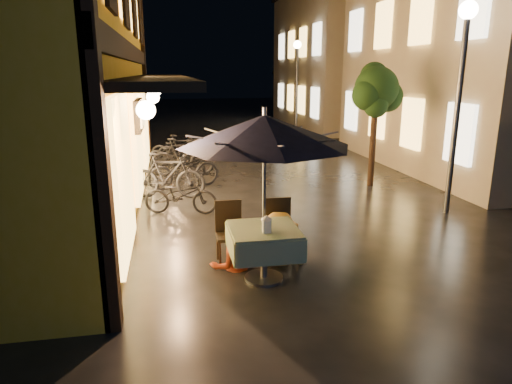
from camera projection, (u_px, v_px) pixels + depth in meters
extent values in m
plane|color=black|center=(349.00, 259.00, 7.30)|extent=(90.00, 90.00, 0.00)
cube|color=gold|center=(12.00, 41.00, 9.17)|extent=(4.50, 11.00, 7.00)
cube|color=black|center=(130.00, 52.00, 9.63)|extent=(0.12, 11.00, 0.35)
cube|color=black|center=(159.00, 79.00, 9.87)|extent=(1.20, 10.50, 0.12)
cube|color=#FCBF55|center=(138.00, 11.00, 13.10)|extent=(0.10, 0.90, 1.50)
cube|color=#FCBF55|center=(123.00, 176.00, 6.80)|extent=(0.10, 2.20, 2.40)
cube|color=#FCBF55|center=(137.00, 142.00, 10.12)|extent=(0.10, 2.20, 2.40)
cube|color=#FCBF55|center=(145.00, 124.00, 13.44)|extent=(0.10, 2.20, 2.40)
cube|color=tan|center=(505.00, 60.00, 13.99)|extent=(7.00, 9.00, 6.50)
cube|color=#FCBF55|center=(460.00, 134.00, 10.66)|extent=(0.10, 1.00, 1.40)
cube|color=#FCBF55|center=(474.00, 6.00, 9.95)|extent=(0.10, 1.00, 1.40)
cube|color=#FCBF55|center=(412.00, 124.00, 12.75)|extent=(0.10, 1.00, 1.40)
cube|color=#FCBF55|center=(421.00, 17.00, 12.03)|extent=(0.10, 1.00, 1.40)
cube|color=#FCBF55|center=(377.00, 116.00, 14.84)|extent=(0.10, 1.00, 1.40)
cube|color=#FCBF55|center=(383.00, 25.00, 14.12)|extent=(0.10, 1.00, 1.40)
cube|color=#FCBF55|center=(351.00, 111.00, 16.93)|extent=(0.10, 1.00, 1.40)
cube|color=#FCBF55|center=(355.00, 31.00, 16.21)|extent=(0.10, 1.00, 1.40)
cube|color=tan|center=(357.00, 60.00, 24.84)|extent=(7.00, 10.00, 7.00)
cube|color=#FCBF55|center=(315.00, 103.00, 21.11)|extent=(0.10, 1.00, 1.40)
cube|color=#FCBF55|center=(317.00, 39.00, 20.39)|extent=(0.10, 1.00, 1.40)
cube|color=#FCBF55|center=(301.00, 100.00, 23.20)|extent=(0.10, 1.00, 1.40)
cube|color=#FCBF55|center=(303.00, 42.00, 22.48)|extent=(0.10, 1.00, 1.40)
cube|color=#FCBF55|center=(290.00, 98.00, 25.29)|extent=(0.10, 1.00, 1.40)
cube|color=#FCBF55|center=(291.00, 45.00, 24.57)|extent=(0.10, 1.00, 1.40)
cube|color=#FCBF55|center=(281.00, 96.00, 27.38)|extent=(0.10, 1.00, 1.40)
cube|color=#FCBF55|center=(282.00, 47.00, 26.66)|extent=(0.10, 1.00, 1.40)
cylinder|color=black|center=(373.00, 144.00, 11.72)|extent=(0.16, 0.16, 2.20)
sphere|color=black|center=(376.00, 88.00, 11.36)|extent=(1.10, 1.10, 1.10)
sphere|color=black|center=(387.00, 96.00, 11.57)|extent=(0.80, 0.80, 0.80)
sphere|color=black|center=(367.00, 95.00, 11.21)|extent=(0.76, 0.76, 0.76)
sphere|color=black|center=(374.00, 76.00, 11.58)|extent=(0.70, 0.70, 0.70)
sphere|color=black|center=(376.00, 106.00, 11.21)|extent=(0.60, 0.60, 0.60)
cylinder|color=#59595E|center=(456.00, 118.00, 9.23)|extent=(0.12, 0.12, 4.00)
sphere|color=#FDE8C4|center=(468.00, 10.00, 8.70)|extent=(0.36, 0.36, 0.36)
cylinder|color=#59595E|center=(296.00, 92.00, 20.62)|extent=(0.12, 0.12, 4.00)
sphere|color=#FDE8C4|center=(297.00, 45.00, 20.10)|extent=(0.36, 0.36, 0.36)
cylinder|color=#59595E|center=(264.00, 256.00, 6.52)|extent=(0.10, 0.10, 0.72)
cylinder|color=#59595E|center=(264.00, 278.00, 6.61)|extent=(0.56, 0.56, 0.04)
cube|color=#284F2B|center=(264.00, 230.00, 6.42)|extent=(0.95, 0.95, 0.06)
cube|color=#284F2B|center=(296.00, 239.00, 6.55)|extent=(0.04, 0.95, 0.33)
cube|color=#284F2B|center=(231.00, 243.00, 6.38)|extent=(0.04, 0.95, 0.33)
cube|color=#284F2B|center=(258.00, 230.00, 6.92)|extent=(0.95, 0.04, 0.33)
cube|color=#284F2B|center=(271.00, 254.00, 6.01)|extent=(0.95, 0.04, 0.33)
cylinder|color=#59595E|center=(264.00, 203.00, 6.32)|extent=(0.05, 0.05, 2.30)
cone|color=black|center=(264.00, 131.00, 6.06)|extent=(2.38, 2.38, 0.43)
cylinder|color=#59595E|center=(264.00, 112.00, 6.00)|extent=(0.06, 0.06, 0.12)
cube|color=black|center=(230.00, 236.00, 7.04)|extent=(0.42, 0.42, 0.05)
cube|color=black|center=(228.00, 217.00, 7.16)|extent=(0.42, 0.04, 0.55)
cylinder|color=black|center=(220.00, 256.00, 6.90)|extent=(0.04, 0.04, 0.43)
cylinder|color=black|center=(243.00, 254.00, 6.97)|extent=(0.04, 0.04, 0.43)
cylinder|color=black|center=(218.00, 247.00, 7.24)|extent=(0.04, 0.04, 0.43)
cylinder|color=black|center=(240.00, 245.00, 7.31)|extent=(0.04, 0.04, 0.43)
cube|color=black|center=(280.00, 233.00, 7.19)|extent=(0.42, 0.42, 0.05)
cube|color=black|center=(278.00, 214.00, 7.30)|extent=(0.42, 0.04, 0.55)
cylinder|color=black|center=(272.00, 252.00, 7.05)|extent=(0.04, 0.04, 0.43)
cylinder|color=black|center=(294.00, 250.00, 7.11)|extent=(0.04, 0.04, 0.43)
cylinder|color=black|center=(267.00, 243.00, 7.39)|extent=(0.04, 0.04, 0.43)
cylinder|color=black|center=(288.00, 242.00, 7.45)|extent=(0.04, 0.04, 0.43)
cube|color=white|center=(267.00, 226.00, 6.23)|extent=(0.11, 0.11, 0.18)
cube|color=#FFD88C|center=(267.00, 227.00, 6.23)|extent=(0.07, 0.07, 0.12)
cone|color=white|center=(267.00, 217.00, 6.19)|extent=(0.16, 0.16, 0.07)
imported|color=#CE421C|center=(231.00, 222.00, 6.85)|extent=(0.81, 0.69, 1.44)
imported|color=gold|center=(279.00, 214.00, 7.03)|extent=(1.14, 0.84, 1.58)
imported|color=black|center=(181.00, 195.00, 9.56)|extent=(1.62, 0.88, 0.81)
imported|color=black|center=(167.00, 176.00, 10.70)|extent=(1.87, 0.87, 1.08)
imported|color=black|center=(184.00, 169.00, 11.67)|extent=(1.97, 1.14, 0.98)
imported|color=black|center=(182.00, 157.00, 13.01)|extent=(1.84, 0.63, 1.09)
imported|color=black|center=(174.00, 154.00, 14.19)|extent=(1.68, 0.70, 0.86)
imported|color=black|center=(182.00, 150.00, 14.61)|extent=(1.64, 0.65, 0.96)
imported|color=black|center=(176.00, 148.00, 15.11)|extent=(1.69, 0.66, 0.88)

